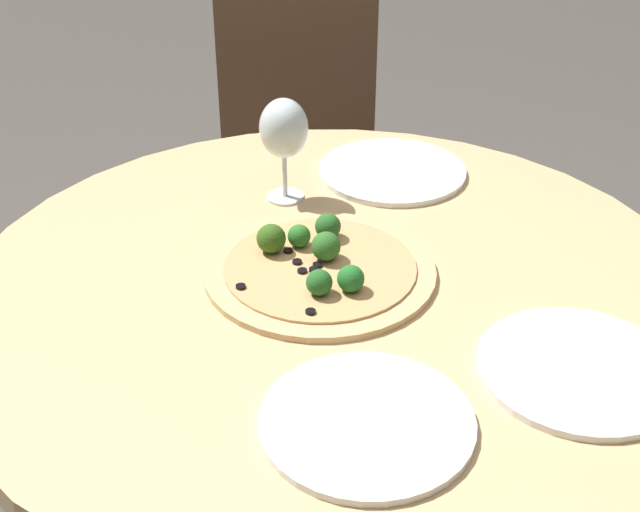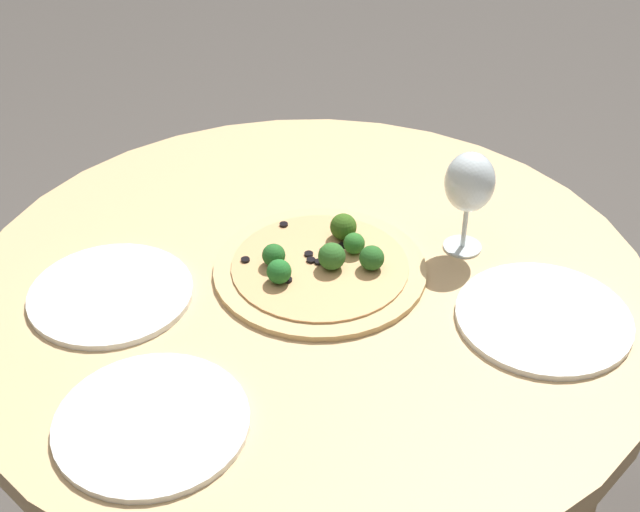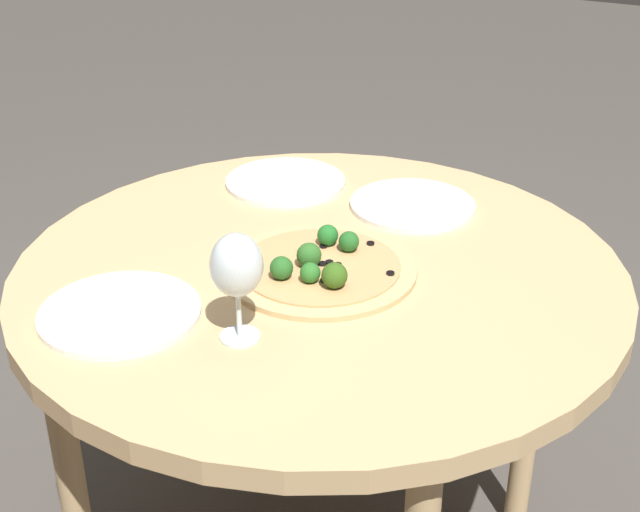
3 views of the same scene
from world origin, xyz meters
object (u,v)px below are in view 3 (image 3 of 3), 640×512
at_px(plate_far, 412,205).
at_px(pizza, 320,266).
at_px(plate_near, 285,182).
at_px(wine_glass, 236,267).
at_px(plate_side, 120,313).

bearing_deg(plate_far, pizza, -97.35).
bearing_deg(pizza, plate_far, 82.65).
distance_m(pizza, plate_near, 0.39).
bearing_deg(plate_near, wine_glass, -67.76).
height_order(plate_near, plate_side, same).
bearing_deg(plate_near, plate_side, -87.79).
distance_m(plate_far, plate_side, 0.64).
distance_m(wine_glass, plate_side, 0.23).
bearing_deg(plate_far, plate_side, -113.67).
xyz_separation_m(plate_far, plate_side, (-0.26, -0.59, 0.00)).
distance_m(plate_near, plate_far, 0.28).
bearing_deg(plate_side, wine_glass, 8.87).
relative_size(wine_glass, plate_far, 0.70).
bearing_deg(plate_far, wine_glass, -95.87).
height_order(wine_glass, plate_side, wine_glass).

